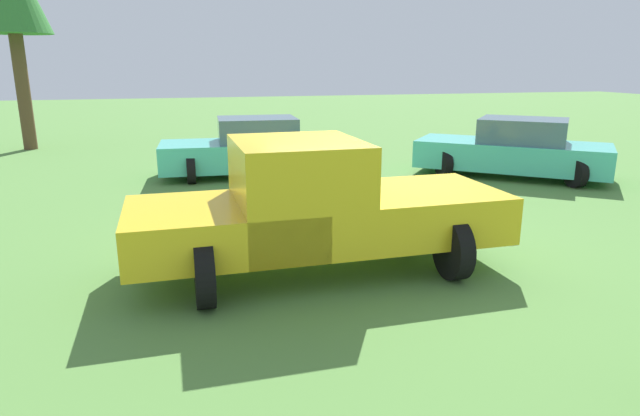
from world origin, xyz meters
TOP-DOWN VIEW (x-y plane):
  - ground_plane at (0.00, 0.00)m, footprint 80.00×80.00m
  - pickup_truck at (-0.90, 0.90)m, footprint 2.37×5.10m
  - sedan_near at (4.16, -5.67)m, footprint 4.34×4.70m
  - sedan_far at (6.03, 0.73)m, footprint 2.27×4.51m

SIDE VIEW (x-z plane):
  - ground_plane at x=0.00m, z-range 0.00..0.00m
  - sedan_far at x=6.03m, z-range -0.06..1.42m
  - sedan_near at x=4.16m, z-range -0.06..1.42m
  - pickup_truck at x=-0.90m, z-range 0.04..1.87m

